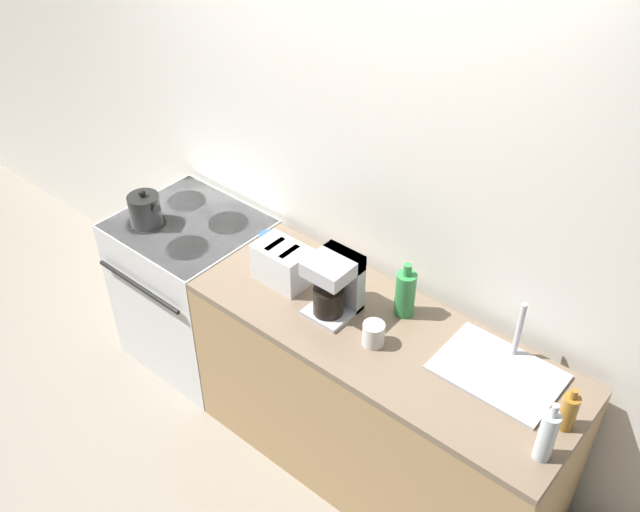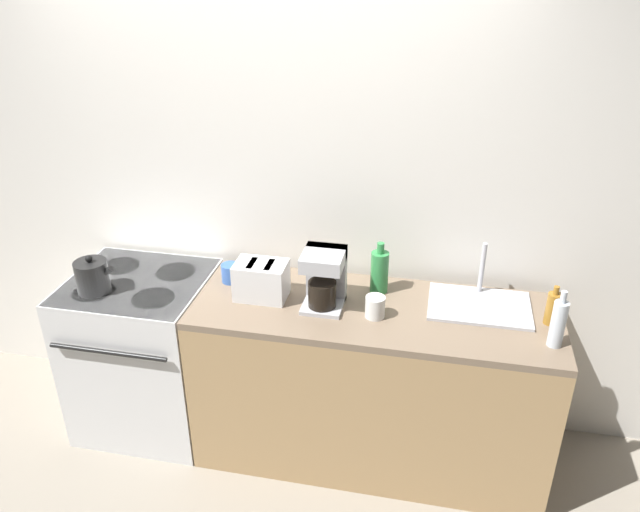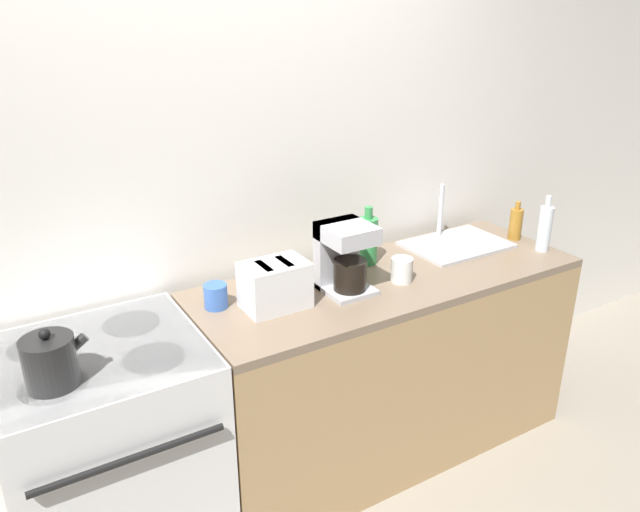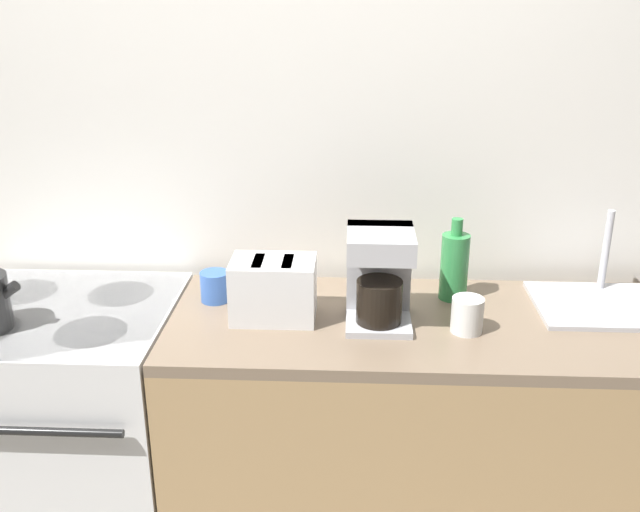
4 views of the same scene
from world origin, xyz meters
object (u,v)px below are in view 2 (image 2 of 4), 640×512
Objects in this scene: bottle_amber at (553,308)px; bottle_green at (379,271)px; kettle at (92,276)px; toaster at (261,280)px; coffee_maker at (324,276)px; stove at (147,350)px; cup_blue at (230,273)px; bottle_clear at (558,323)px; cup_white at (375,307)px.

bottle_green is at bearing 170.87° from bottle_amber.
kettle is 0.85m from toaster.
coffee_maker reaches higher than bottle_amber.
toaster is (0.69, -0.02, 0.53)m from stove.
coffee_maker reaches higher than stove.
cup_blue is (-0.76, -0.06, -0.06)m from bottle_green.
bottle_green is 0.87m from bottle_clear.
cup_white is at bearing -87.42° from bottle_green.
kettle is at bearing -168.41° from bottle_green.
bottle_green is at bearing 7.13° from stove.
kettle is 0.81× the size of toaster.
bottle_green is (1.25, 0.16, 0.55)m from stove.
coffee_maker is 1.06m from bottle_clear.
kettle is 1.42m from cup_white.
bottle_green is 2.55× the size of cup_white.
toaster reaches higher than cup_white.
cup_white is 1.09× the size of cup_blue.
stove is 3.35× the size of bottle_green.
coffee_maker reaches higher than cup_white.
bottle_green is at bearing 159.11° from bottle_clear.
kettle reaches higher than cup_blue.
coffee_maker is at bearing 5.52° from kettle.
bottle_amber is 1.85× the size of cup_white.
cup_blue is (-0.77, 0.18, -0.00)m from cup_white.
coffee_maker is (0.32, -0.00, 0.06)m from toaster.
toaster is at bearing 174.27° from bottle_clear.
stove is at bearing 175.75° from bottle_clear.
kettle is at bearing -160.13° from cup_blue.
toaster is at bearing 173.25° from cup_white.
cup_white is (-0.80, 0.07, -0.06)m from bottle_clear.
toaster is 0.94× the size of bottle_green.
toaster is 2.39× the size of cup_white.
bottle_green is at bearing 92.58° from cup_white.
bottle_clear reaches higher than cup_white.
kettle is 0.70× the size of coffee_maker.
bottle_amber is 1.58m from cup_blue.
toaster reaches higher than cup_blue.
bottle_green is 0.82m from bottle_amber.
cup_blue is (-1.57, 0.25, -0.07)m from bottle_clear.
cup_blue reaches higher than stove.
bottle_clear is at bearing -91.37° from bottle_amber.
cup_blue is at bearing -175.78° from bottle_green.
cup_white is at bearing 175.01° from bottle_clear.
cup_white is at bearing 1.98° from kettle.
cup_blue is at bearing 166.99° from coffee_maker.
bottle_clear is 1.59m from cup_blue.
coffee_maker reaches higher than bottle_clear.
kettle is 0.68m from cup_blue.
bottle_amber is at bearing 88.63° from bottle_clear.
stove is 0.87m from toaster.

